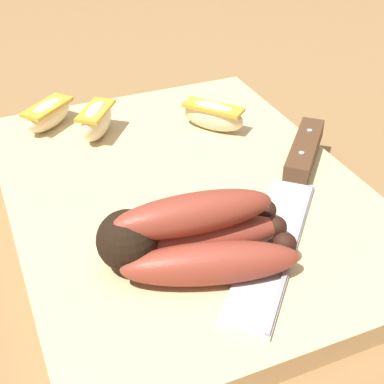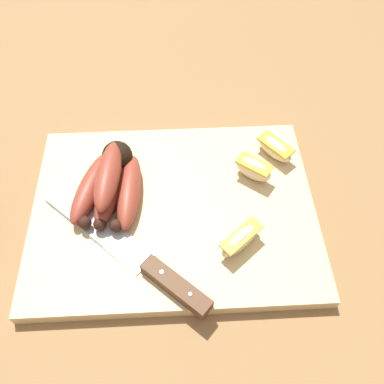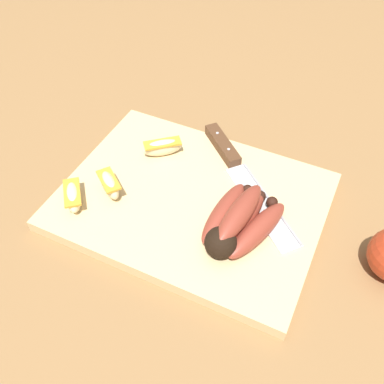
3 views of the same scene
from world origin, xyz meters
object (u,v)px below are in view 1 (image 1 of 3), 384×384
Objects in this scene: chefs_knife at (295,179)px; apple_wedge_middle at (48,114)px; banana_bunch at (190,234)px; apple_wedge_far at (97,120)px; apple_wedge_near at (213,115)px.

apple_wedge_middle is at bearing -137.24° from chefs_knife.
apple_wedge_far is at bearing -175.71° from banana_bunch.
apple_wedge_middle is (-0.07, -0.15, -0.00)m from apple_wedge_near.
apple_wedge_far reaches higher than apple_wedge_middle.
chefs_knife is 3.53× the size of apple_wedge_near.
apple_wedge_middle is (-0.24, -0.06, -0.01)m from banana_bunch.
banana_bunch is at bearing 13.00° from apple_wedge_middle.
apple_wedge_far reaches higher than chefs_knife.
apple_wedge_near is 1.03× the size of apple_wedge_middle.
apple_wedge_far is (-0.15, -0.14, 0.01)m from chefs_knife.
chefs_knife is at bearing 42.76° from apple_wedge_middle.
apple_wedge_far is at bearing -138.23° from chefs_knife.
chefs_knife is at bearing 112.87° from banana_bunch.
chefs_knife is (-0.05, 0.12, -0.01)m from banana_bunch.
apple_wedge_far is (-0.03, -0.11, 0.00)m from apple_wedge_near.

